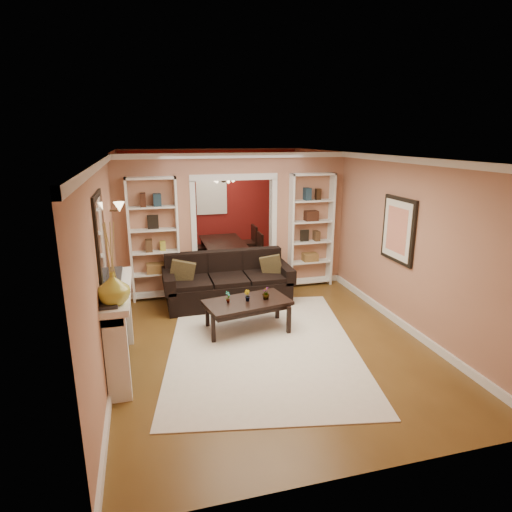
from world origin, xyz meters
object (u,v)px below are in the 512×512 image
object	(u,v)px
bookshelf_right	(311,231)
dining_table	(225,254)
bookshelf_left	(154,240)
sofa	(228,279)
coffee_table	(247,315)
fireplace	(121,328)

from	to	relation	value
bookshelf_right	dining_table	size ratio (longest dim) A/B	1.35
bookshelf_left	dining_table	xyz separation A→B (m)	(1.65, 1.73, -0.85)
sofa	bookshelf_left	world-z (taller)	bookshelf_left
coffee_table	dining_table	xyz separation A→B (m)	(0.32, 3.53, 0.05)
coffee_table	bookshelf_left	distance (m)	2.42
bookshelf_left	dining_table	bearing A→B (deg)	46.28
coffee_table	fireplace	xyz separation A→B (m)	(-1.87, -0.73, 0.33)
sofa	dining_table	world-z (taller)	sofa
fireplace	dining_table	size ratio (longest dim) A/B	1.00
bookshelf_left	fireplace	world-z (taller)	bookshelf_left
sofa	coffee_table	distance (m)	1.24
sofa	dining_table	bearing A→B (deg)	80.47
dining_table	fireplace	bearing A→B (deg)	152.77
bookshelf_left	bookshelf_right	distance (m)	3.10
sofa	fireplace	world-z (taller)	fireplace
bookshelf_right	dining_table	world-z (taller)	bookshelf_right
sofa	dining_table	distance (m)	2.34
bookshelf_right	fireplace	xyz separation A→B (m)	(-3.64, -2.53, -0.57)
bookshelf_left	fireplace	distance (m)	2.65
sofa	dining_table	xyz separation A→B (m)	(0.39, 2.31, -0.16)
bookshelf_left	fireplace	bearing A→B (deg)	-102.05
fireplace	bookshelf_right	bearing A→B (deg)	34.80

